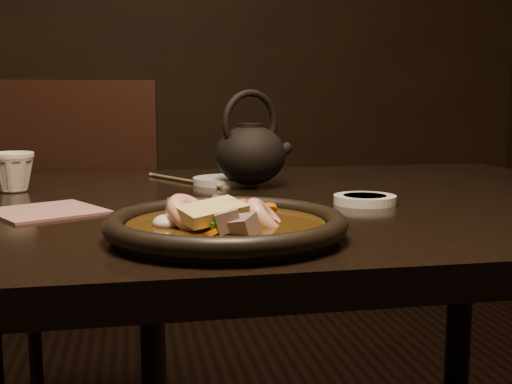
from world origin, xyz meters
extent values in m
cube|color=black|center=(0.00, 3.00, 1.40)|extent=(5.00, 0.02, 2.80)
cube|color=black|center=(0.00, 0.00, 0.73)|extent=(1.60, 0.90, 0.04)
cylinder|color=black|center=(0.72, 0.37, 0.35)|extent=(0.06, 0.06, 0.71)
cube|color=black|center=(-0.18, 0.70, 0.46)|extent=(0.49, 0.49, 0.04)
cylinder|color=black|center=(0.02, 0.86, 0.22)|extent=(0.04, 0.04, 0.44)
cylinder|color=black|center=(-0.02, 0.50, 0.22)|extent=(0.04, 0.04, 0.44)
cylinder|color=black|center=(-0.34, 0.90, 0.22)|extent=(0.04, 0.04, 0.44)
cube|color=black|center=(-0.20, 0.50, 0.72)|extent=(0.43, 0.08, 0.47)
cylinder|color=black|center=(0.05, -0.29, 0.76)|extent=(0.25, 0.25, 0.01)
torus|color=black|center=(0.05, -0.29, 0.77)|extent=(0.28, 0.28, 0.02)
cylinder|color=#342009|center=(0.05, -0.29, 0.76)|extent=(0.23, 0.23, 0.01)
ellipsoid|color=#342009|center=(0.05, -0.29, 0.76)|extent=(0.13, 0.12, 0.04)
torus|color=#EFAD97|center=(0.01, -0.31, 0.78)|extent=(0.08, 0.08, 0.05)
torus|color=#EFAD97|center=(0.10, -0.31, 0.77)|extent=(0.07, 0.07, 0.05)
torus|color=#EFAD97|center=(0.07, -0.30, 0.77)|extent=(0.08, 0.08, 0.05)
cube|color=gray|center=(0.05, -0.28, 0.78)|extent=(0.03, 0.03, 0.03)
cube|color=gray|center=(0.02, -0.29, 0.78)|extent=(0.04, 0.04, 0.03)
cube|color=gray|center=(0.05, -0.35, 0.78)|extent=(0.03, 0.03, 0.03)
cube|color=gray|center=(0.00, -0.27, 0.78)|extent=(0.04, 0.04, 0.03)
cube|color=gray|center=(0.05, -0.28, 0.78)|extent=(0.04, 0.04, 0.03)
cube|color=gray|center=(0.06, -0.36, 0.78)|extent=(0.04, 0.04, 0.03)
cylinder|color=orange|center=(0.07, -0.26, 0.78)|extent=(0.04, 0.05, 0.04)
cylinder|color=orange|center=(0.05, -0.28, 0.77)|extent=(0.06, 0.06, 0.03)
cylinder|color=orange|center=(0.03, -0.29, 0.78)|extent=(0.06, 0.06, 0.03)
cylinder|color=orange|center=(0.10, -0.26, 0.77)|extent=(0.05, 0.05, 0.03)
cylinder|color=orange|center=(0.08, -0.33, 0.77)|extent=(0.05, 0.03, 0.04)
cylinder|color=orange|center=(0.03, -0.34, 0.77)|extent=(0.06, 0.06, 0.02)
cube|color=#156F1A|center=(0.02, -0.30, 0.78)|extent=(0.02, 0.04, 0.01)
cube|color=#156F1A|center=(0.03, -0.33, 0.78)|extent=(0.01, 0.04, 0.01)
cube|color=#156F1A|center=(0.03, -0.28, 0.78)|extent=(0.04, 0.02, 0.01)
cube|color=#156F1A|center=(0.04, -0.32, 0.78)|extent=(0.04, 0.03, 0.02)
cube|color=#156F1A|center=(0.05, -0.34, 0.77)|extent=(0.04, 0.04, 0.01)
cube|color=#156F1A|center=(0.03, -0.25, 0.78)|extent=(0.02, 0.04, 0.02)
ellipsoid|color=beige|center=(0.04, -0.29, 0.77)|extent=(0.04, 0.04, 0.03)
ellipsoid|color=beige|center=(0.00, -0.28, 0.77)|extent=(0.04, 0.03, 0.03)
ellipsoid|color=beige|center=(0.06, -0.29, 0.77)|extent=(0.04, 0.04, 0.02)
ellipsoid|color=beige|center=(0.08, -0.32, 0.77)|extent=(0.04, 0.03, 0.03)
ellipsoid|color=beige|center=(-0.02, -0.30, 0.77)|extent=(0.03, 0.04, 0.02)
ellipsoid|color=beige|center=(0.04, -0.30, 0.77)|extent=(0.04, 0.02, 0.02)
cube|color=#E6D18A|center=(0.03, -0.32, 0.79)|extent=(0.08, 0.07, 0.03)
cylinder|color=white|center=(0.30, -0.09, 0.76)|extent=(0.09, 0.09, 0.01)
cylinder|color=white|center=(0.12, 0.18, 0.76)|extent=(0.12, 0.12, 0.01)
imported|color=white|center=(-0.25, 0.15, 0.79)|extent=(0.08, 0.07, 0.07)
cylinder|color=tan|center=(0.05, 0.22, 0.75)|extent=(0.12, 0.21, 0.01)
cylinder|color=tan|center=(0.04, 0.23, 0.75)|extent=(0.12, 0.21, 0.01)
cube|color=#9A635E|center=(-0.17, -0.07, 0.75)|extent=(0.19, 0.19, 0.00)
ellipsoid|color=black|center=(0.16, 0.13, 0.81)|extent=(0.13, 0.13, 0.11)
cylinder|color=black|center=(0.16, 0.13, 0.86)|extent=(0.05, 0.05, 0.02)
cylinder|color=black|center=(0.22, 0.16, 0.81)|extent=(0.06, 0.04, 0.04)
torus|color=black|center=(0.16, 0.13, 0.87)|extent=(0.11, 0.06, 0.12)
camera|label=1|loc=(-0.05, -1.00, 0.91)|focal=45.00mm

